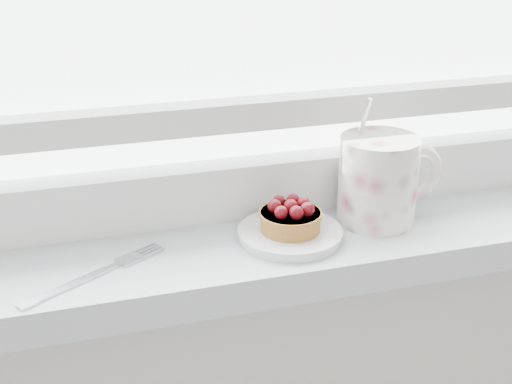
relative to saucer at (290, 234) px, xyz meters
name	(u,v)px	position (x,y,z in m)	size (l,w,h in m)	color
saucer	(290,234)	(0.00, 0.00, 0.00)	(0.12, 0.12, 0.01)	white
raspberry_tart	(291,217)	(0.00, 0.00, 0.02)	(0.07, 0.07, 0.04)	#955C20
floral_mug	(381,178)	(0.12, 0.02, 0.05)	(0.14, 0.10, 0.16)	white
fork	(94,275)	(-0.23, -0.02, 0.00)	(0.16, 0.11, 0.00)	silver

